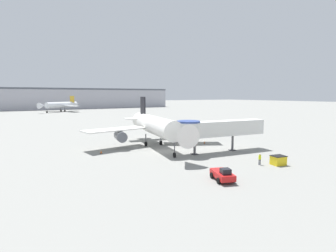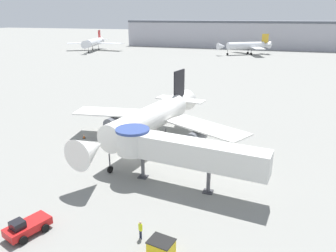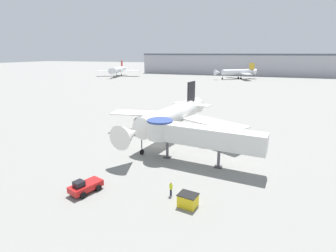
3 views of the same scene
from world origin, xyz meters
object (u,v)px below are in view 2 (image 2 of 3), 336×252
(jet_bridge, at_px, (176,150))
(background_jet_gold_tail, at_px, (247,46))
(pushback_tug_red, at_px, (27,227))
(background_jet_red_tail, at_px, (94,42))
(main_airplane, at_px, (150,119))
(ground_crew_marshaller, at_px, (140,229))
(traffic_cone_port_wing, at_px, (84,136))
(service_container_yellow, at_px, (161,248))
(traffic_cone_starboard_wing, at_px, (221,160))

(jet_bridge, bearing_deg, background_jet_gold_tail, 99.24)
(pushback_tug_red, bearing_deg, jet_bridge, 70.80)
(jet_bridge, distance_m, background_jet_red_tail, 158.81)
(main_airplane, relative_size, background_jet_gold_tail, 1.12)
(main_airplane, xyz_separation_m, ground_crew_marshaller, (7.14, -20.55, -3.31))
(traffic_cone_port_wing, distance_m, background_jet_red_tail, 140.49)
(ground_crew_marshaller, xyz_separation_m, background_jet_red_tail, (-88.76, 142.03, 3.67))
(service_container_yellow, height_order, traffic_cone_starboard_wing, service_container_yellow)
(pushback_tug_red, xyz_separation_m, background_jet_red_tail, (-78.71, 144.76, 3.90))
(jet_bridge, bearing_deg, service_container_yellow, -71.99)
(pushback_tug_red, bearing_deg, ground_crew_marshaller, 33.69)
(main_airplane, bearing_deg, traffic_cone_starboard_wing, -1.13)
(service_container_yellow, xyz_separation_m, background_jet_gold_tail, (-8.77, 152.06, 3.69))
(jet_bridge, distance_m, ground_crew_marshaller, 10.96)
(service_container_yellow, relative_size, traffic_cone_port_wing, 3.12)
(main_airplane, bearing_deg, background_jet_gold_tail, 99.10)
(main_airplane, distance_m, background_jet_gold_tail, 130.07)
(service_container_yellow, height_order, traffic_cone_port_wing, service_container_yellow)
(ground_crew_marshaller, bearing_deg, jet_bridge, 120.70)
(traffic_cone_port_wing, xyz_separation_m, background_jet_gold_tail, (12.42, 130.29, 4.07))
(main_airplane, bearing_deg, traffic_cone_port_wing, -169.42)
(background_jet_red_tail, bearing_deg, service_container_yellow, -72.42)
(background_jet_gold_tail, relative_size, background_jet_red_tail, 0.81)
(service_container_yellow, bearing_deg, background_jet_red_tail, 122.45)
(background_jet_red_tail, bearing_deg, jet_bridge, -70.86)
(main_airplane, bearing_deg, jet_bridge, -45.05)
(jet_bridge, relative_size, background_jet_red_tail, 0.56)
(traffic_cone_starboard_wing, bearing_deg, service_container_yellow, -94.32)
(background_jet_gold_tail, xyz_separation_m, background_jet_red_tail, (-82.48, -8.59, 0.27))
(background_jet_gold_tail, bearing_deg, service_container_yellow, -32.23)
(jet_bridge, relative_size, traffic_cone_starboard_wing, 30.62)
(pushback_tug_red, distance_m, service_container_yellow, 12.60)
(jet_bridge, bearing_deg, pushback_tug_red, -121.08)
(main_airplane, xyz_separation_m, background_jet_gold_tail, (0.85, 130.07, 0.08))
(traffic_cone_port_wing, distance_m, traffic_cone_starboard_wing, 22.77)
(service_container_yellow, distance_m, ground_crew_marshaller, 2.88)
(main_airplane, height_order, background_jet_red_tail, background_jet_red_tail)
(jet_bridge, height_order, background_jet_red_tail, background_jet_red_tail)
(pushback_tug_red, relative_size, background_jet_red_tail, 0.13)
(traffic_cone_starboard_wing, bearing_deg, ground_crew_marshaller, -102.17)
(jet_bridge, relative_size, traffic_cone_port_wing, 24.50)
(background_jet_red_tail, bearing_deg, traffic_cone_port_wing, -74.95)
(background_jet_gold_tail, bearing_deg, traffic_cone_starboard_wing, -31.09)
(background_jet_gold_tail, bearing_deg, main_airplane, -35.91)
(jet_bridge, xyz_separation_m, ground_crew_marshaller, (-0.09, -10.40, -3.47))
(service_container_yellow, xyz_separation_m, background_jet_red_tail, (-91.24, 143.47, 3.96))
(jet_bridge, relative_size, ground_crew_marshaller, 10.28)
(pushback_tug_red, xyz_separation_m, service_container_yellow, (12.53, 1.28, -0.07))
(traffic_cone_starboard_wing, distance_m, ground_crew_marshaller, 18.91)
(service_container_yellow, relative_size, traffic_cone_starboard_wing, 3.90)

